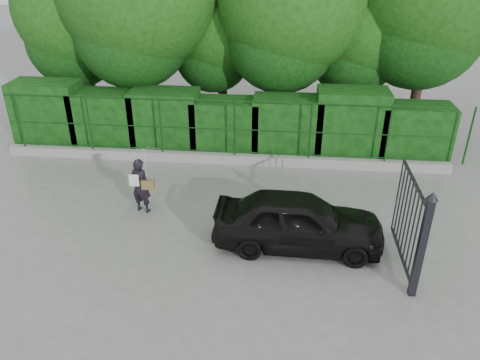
{
  "coord_description": "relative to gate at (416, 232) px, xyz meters",
  "views": [
    {
      "loc": [
        1.88,
        -8.77,
        6.42
      ],
      "look_at": [
        0.88,
        1.3,
        1.1
      ],
      "focal_mm": 35.0,
      "sensor_mm": 36.0,
      "label": 1
    }
  ],
  "objects": [
    {
      "name": "car",
      "position": [
        -2.28,
        1.01,
        -0.53
      ],
      "size": [
        3.9,
        1.64,
        1.32
      ],
      "primitive_type": "imported",
      "rotation": [
        0.0,
        0.0,
        1.55
      ],
      "color": "black",
      "rests_on": "ground"
    },
    {
      "name": "kerb",
      "position": [
        -4.6,
        5.22,
        -1.04
      ],
      "size": [
        14.0,
        0.25,
        0.3
      ],
      "primitive_type": "cube",
      "color": "#9E9E99",
      "rests_on": "ground"
    },
    {
      "name": "ground",
      "position": [
        -4.6,
        0.72,
        -1.19
      ],
      "size": [
        80.0,
        80.0,
        0.0
      ],
      "primitive_type": "plane",
      "color": "gray"
    },
    {
      "name": "fence",
      "position": [
        -4.38,
        5.22,
        0.01
      ],
      "size": [
        14.13,
        0.06,
        1.8
      ],
      "color": "#103E12",
      "rests_on": "kerb"
    },
    {
      "name": "woman",
      "position": [
        -6.17,
        2.18,
        -0.02
      ],
      "size": [
        0.93,
        0.95,
        1.76
      ],
      "color": "black",
      "rests_on": "ground"
    },
    {
      "name": "hedge",
      "position": [
        -4.7,
        6.22,
        -0.2
      ],
      "size": [
        14.2,
        1.2,
        2.2
      ],
      "color": "black",
      "rests_on": "ground"
    },
    {
      "name": "gate",
      "position": [
        0.0,
        0.0,
        0.0
      ],
      "size": [
        0.22,
        2.33,
        2.36
      ],
      "color": "black",
      "rests_on": "ground"
    }
  ]
}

